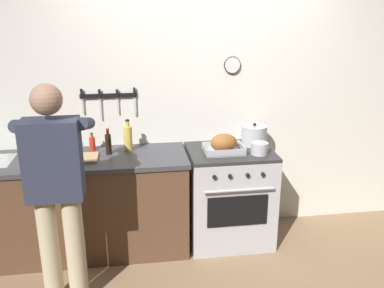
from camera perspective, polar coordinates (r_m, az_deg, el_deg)
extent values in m
cube|color=white|center=(3.95, 1.11, 6.18)|extent=(6.00, 0.10, 2.60)
cube|color=black|center=(3.82, -11.42, 6.55)|extent=(0.50, 0.02, 0.04)
cube|color=silver|center=(3.85, -14.81, 5.06)|extent=(0.02, 0.00, 0.13)
cube|color=black|center=(3.83, -14.95, 6.68)|extent=(0.02, 0.02, 0.09)
cube|color=silver|center=(3.84, -12.48, 4.74)|extent=(0.01, 0.00, 0.19)
cube|color=black|center=(3.81, -12.62, 6.75)|extent=(0.02, 0.02, 0.08)
cube|color=silver|center=(3.83, -10.18, 5.22)|extent=(0.01, 0.00, 0.15)
cube|color=black|center=(3.81, -10.27, 6.84)|extent=(0.02, 0.02, 0.08)
cube|color=silver|center=(3.83, -7.85, 5.18)|extent=(0.02, 0.00, 0.17)
cube|color=black|center=(3.80, -7.93, 7.04)|extent=(0.02, 0.02, 0.09)
cylinder|color=white|center=(3.88, 5.55, 10.75)|extent=(0.14, 0.02, 0.14)
torus|color=black|center=(3.88, 5.55, 10.75)|extent=(0.16, 0.02, 0.16)
cube|color=brown|center=(3.87, -16.02, -8.43)|extent=(2.00, 0.62, 0.86)
cube|color=#3D3D42|center=(3.70, -16.61, -2.17)|extent=(2.03, 0.65, 0.04)
cube|color=#BCBCC1|center=(3.93, 5.10, -7.28)|extent=(0.76, 0.62, 0.87)
cube|color=black|center=(3.65, 6.27, -9.15)|extent=(0.53, 0.01, 0.28)
cube|color=#2D2D2D|center=(3.76, 5.29, -1.07)|extent=(0.76, 0.62, 0.03)
cylinder|color=black|center=(3.46, 3.12, -4.60)|extent=(0.04, 0.02, 0.04)
cylinder|color=black|center=(3.49, 5.26, -4.46)|extent=(0.04, 0.02, 0.04)
cylinder|color=black|center=(3.53, 7.67, -4.30)|extent=(0.04, 0.02, 0.04)
cylinder|color=black|center=(3.57, 9.73, -4.16)|extent=(0.04, 0.02, 0.04)
cylinder|color=silver|center=(3.53, 6.51, -6.33)|extent=(0.61, 0.02, 0.02)
cylinder|color=#C6B793|center=(3.29, -18.92, -13.82)|extent=(0.14, 0.14, 0.86)
cylinder|color=#C6B793|center=(3.26, -15.72, -13.80)|extent=(0.14, 0.14, 0.86)
cube|color=#2D3347|center=(2.97, -18.59, -2.05)|extent=(0.38, 0.22, 0.56)
sphere|color=#9E755B|center=(2.86, -19.42, 5.79)|extent=(0.21, 0.21, 0.21)
cylinder|color=#2D3347|center=(3.19, -21.93, 2.34)|extent=(0.09, 0.55, 0.22)
cylinder|color=#2D3347|center=(3.11, -14.41, 2.75)|extent=(0.09, 0.55, 0.22)
cube|color=#B7B7BC|center=(3.68, 4.36, -1.10)|extent=(0.34, 0.25, 0.01)
cube|color=#B7B7BC|center=(3.56, 4.82, -1.25)|extent=(0.34, 0.01, 0.05)
cube|color=#B7B7BC|center=(3.79, 3.96, -0.01)|extent=(0.34, 0.01, 0.05)
cube|color=#B7B7BC|center=(3.64, 1.76, -0.74)|extent=(0.01, 0.25, 0.05)
cube|color=#B7B7BC|center=(3.71, 6.93, -0.48)|extent=(0.01, 0.25, 0.05)
ellipsoid|color=#935628|center=(3.66, 4.39, 0.17)|extent=(0.24, 0.17, 0.16)
cylinder|color=#B7B7BC|center=(3.91, 8.54, 1.10)|extent=(0.23, 0.23, 0.17)
cylinder|color=#B2B2B7|center=(3.88, 8.60, 2.39)|extent=(0.24, 0.24, 0.01)
sphere|color=black|center=(3.88, 8.61, 2.68)|extent=(0.03, 0.03, 0.03)
cylinder|color=#B7B7BC|center=(3.67, 9.27, -0.59)|extent=(0.15, 0.15, 0.10)
cube|color=tan|center=(3.64, -15.63, -1.91)|extent=(0.36, 0.24, 0.02)
cylinder|color=black|center=(3.69, -11.43, -0.03)|extent=(0.05, 0.05, 0.18)
cylinder|color=black|center=(3.66, -11.53, 1.58)|extent=(0.02, 0.02, 0.04)
cylinder|color=#B21919|center=(3.65, -11.56, 1.98)|extent=(0.03, 0.03, 0.01)
cylinder|color=#385623|center=(3.74, -18.36, 0.12)|extent=(0.07, 0.07, 0.24)
cylinder|color=#385623|center=(3.70, -18.58, 2.27)|extent=(0.03, 0.03, 0.05)
cylinder|color=black|center=(3.69, -18.63, 2.76)|extent=(0.04, 0.04, 0.01)
cylinder|color=gold|center=(3.72, -8.78, 0.69)|extent=(0.08, 0.08, 0.23)
cylinder|color=gold|center=(3.69, -8.88, 2.75)|extent=(0.03, 0.03, 0.05)
cylinder|color=black|center=(3.68, -8.90, 3.23)|extent=(0.04, 0.04, 0.01)
cylinder|color=red|center=(3.82, -13.54, 0.03)|extent=(0.05, 0.05, 0.12)
cylinder|color=red|center=(3.80, -13.62, 1.10)|extent=(0.02, 0.02, 0.03)
cylinder|color=#197219|center=(3.79, -13.65, 1.40)|extent=(0.03, 0.03, 0.01)
cylinder|color=#997F4C|center=(3.92, -18.14, 0.56)|extent=(0.06, 0.06, 0.19)
cylinder|color=#997F4C|center=(3.89, -18.31, 2.17)|extent=(0.03, 0.03, 0.04)
cylinder|color=black|center=(3.88, -18.35, 2.56)|extent=(0.03, 0.03, 0.01)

